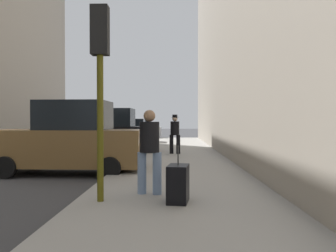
{
  "coord_description": "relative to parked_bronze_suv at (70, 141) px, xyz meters",
  "views": [
    {
      "loc": [
        5.87,
        -9.43,
        1.63
      ],
      "look_at": [
        5.57,
        6.07,
        1.4
      ],
      "focal_mm": 35.0,
      "sensor_mm": 36.0,
      "label": 1
    }
  ],
  "objects": [
    {
      "name": "sidewalk",
      "position": [
        3.35,
        -0.59,
        -0.96
      ],
      "size": [
        4.0,
        40.0,
        0.15
      ],
      "primitive_type": "cube",
      "color": "gray",
      "rests_on": "ground_plane"
    },
    {
      "name": "parked_bronze_suv",
      "position": [
        0.0,
        0.0,
        0.0
      ],
      "size": [
        4.65,
        2.16,
        2.25
      ],
      "color": "brown",
      "rests_on": "ground_plane"
    },
    {
      "name": "parked_black_suv",
      "position": [
        -0.0,
        6.05,
        0.0
      ],
      "size": [
        4.66,
        2.18,
        2.25
      ],
      "color": "black",
      "rests_on": "ground_plane"
    },
    {
      "name": "parked_gray_coupe",
      "position": [
        0.0,
        13.15,
        -0.18
      ],
      "size": [
        4.2,
        2.07,
        1.79
      ],
      "color": "slate",
      "rests_on": "ground_plane"
    },
    {
      "name": "parked_silver_sedan",
      "position": [
        0.0,
        19.54,
        -0.18
      ],
      "size": [
        4.21,
        2.08,
        1.79
      ],
      "color": "#B7BABF",
      "rests_on": "ground_plane"
    },
    {
      "name": "fire_hydrant",
      "position": [
        1.8,
        7.03,
        -0.54
      ],
      "size": [
        0.42,
        0.22,
        0.7
      ],
      "color": "red",
      "rests_on": "sidewalk"
    },
    {
      "name": "traffic_light",
      "position": [
        1.85,
        -4.01,
        1.73
      ],
      "size": [
        0.32,
        0.32,
        3.6
      ],
      "color": "#514C0F",
      "rests_on": "sidewalk"
    },
    {
      "name": "pedestrian_in_jeans",
      "position": [
        2.72,
        -3.4,
        0.07
      ],
      "size": [
        0.52,
        0.47,
        1.71
      ],
      "color": "#728CB2",
      "rests_on": "sidewalk"
    },
    {
      "name": "pedestrian_with_fedora",
      "position": [
        3.25,
        4.81,
        0.1
      ],
      "size": [
        0.53,
        0.5,
        1.78
      ],
      "color": "black",
      "rests_on": "sidewalk"
    },
    {
      "name": "rolling_suitcase",
      "position": [
        3.29,
        -4.06,
        -0.54
      ],
      "size": [
        0.44,
        0.61,
        1.04
      ],
      "color": "black",
      "rests_on": "sidewalk"
    }
  ]
}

